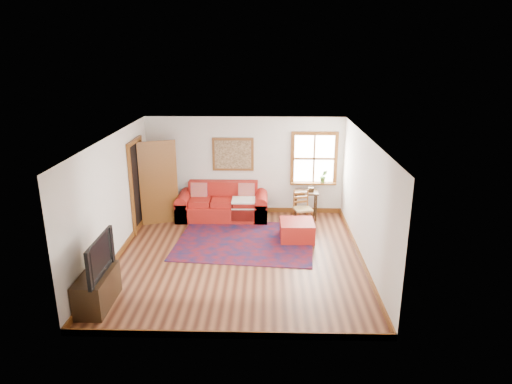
{
  "coord_description": "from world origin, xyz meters",
  "views": [
    {
      "loc": [
        0.57,
        -8.53,
        4.14
      ],
      "look_at": [
        0.34,
        0.6,
        1.23
      ],
      "focal_mm": 32.0,
      "sensor_mm": 36.0,
      "label": 1
    }
  ],
  "objects_px": {
    "red_leather_sofa": "(223,206)",
    "red_ottoman": "(297,230)",
    "ladder_back_chair": "(302,207)",
    "media_cabinet": "(97,289)",
    "side_table": "(306,196)"
  },
  "relations": [
    {
      "from": "red_leather_sofa",
      "to": "ladder_back_chair",
      "type": "bearing_deg",
      "value": -13.83
    },
    {
      "from": "side_table",
      "to": "media_cabinet",
      "type": "height_order",
      "value": "side_table"
    },
    {
      "from": "ladder_back_chair",
      "to": "red_leather_sofa",
      "type": "bearing_deg",
      "value": 166.17
    },
    {
      "from": "side_table",
      "to": "red_ottoman",
      "type": "bearing_deg",
      "value": -102.35
    },
    {
      "from": "red_ottoman",
      "to": "media_cabinet",
      "type": "distance_m",
      "value": 4.5
    },
    {
      "from": "side_table",
      "to": "ladder_back_chair",
      "type": "height_order",
      "value": "ladder_back_chair"
    },
    {
      "from": "side_table",
      "to": "media_cabinet",
      "type": "distance_m",
      "value": 5.64
    },
    {
      "from": "red_leather_sofa",
      "to": "media_cabinet",
      "type": "height_order",
      "value": "red_leather_sofa"
    },
    {
      "from": "red_ottoman",
      "to": "side_table",
      "type": "height_order",
      "value": "side_table"
    },
    {
      "from": "red_ottoman",
      "to": "red_leather_sofa",
      "type": "bearing_deg",
      "value": 142.32
    },
    {
      "from": "red_ottoman",
      "to": "ladder_back_chair",
      "type": "height_order",
      "value": "ladder_back_chair"
    },
    {
      "from": "ladder_back_chair",
      "to": "media_cabinet",
      "type": "height_order",
      "value": "ladder_back_chair"
    },
    {
      "from": "red_leather_sofa",
      "to": "red_ottoman",
      "type": "bearing_deg",
      "value": -36.72
    },
    {
      "from": "red_ottoman",
      "to": "ladder_back_chair",
      "type": "bearing_deg",
      "value": 77.91
    },
    {
      "from": "red_leather_sofa",
      "to": "red_ottoman",
      "type": "xyz_separation_m",
      "value": [
        1.79,
        -1.34,
        -0.08
      ]
    }
  ]
}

